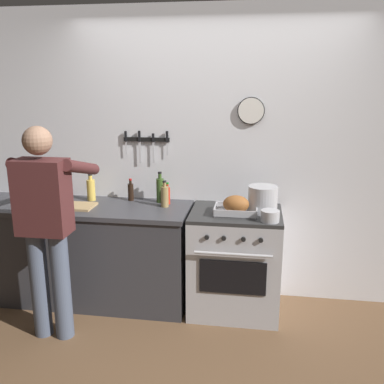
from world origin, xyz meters
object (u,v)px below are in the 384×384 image
Objects in this scene: cutting_board at (74,206)px; person_cook at (46,220)px; stove at (235,261)px; roasting_pan at (236,206)px; bottle_soy_sauce at (131,191)px; bottle_olive_oil at (160,190)px; saucepan at (270,216)px; bottle_cooking_oil at (91,189)px; bottle_wine_red at (52,184)px; bottle_vinegar at (165,196)px; stock_pot at (263,199)px; bottle_hot_sauce at (168,195)px.

person_cook is at bearing -88.12° from cutting_board.
roasting_pan is at bearing -90.09° from stove.
bottle_olive_oil reaches higher than bottle_soy_sauce.
saucepan is 0.59× the size of bottle_cooking_oil.
roasting_pan is at bearing -76.29° from person_cook.
saucepan is 1.32m from bottle_soy_sauce.
saucepan is 0.72× the size of bottle_soy_sauce.
bottle_wine_red is (-0.31, 0.25, 0.12)m from cutting_board.
bottle_vinegar reaches higher than roasting_pan.
bottle_cooking_oil reaches higher than roasting_pan.
bottle_olive_oil is (0.28, -0.02, 0.03)m from bottle_soy_sauce.
bottle_soy_sauce is at bearing 33.53° from cutting_board.
stock_pot is 1.56m from bottle_cooking_oil.
bottle_wine_red is (-1.72, 0.24, 0.07)m from roasting_pan.
stock_pot is (0.22, 0.04, 0.56)m from stove.
bottle_soy_sauce is (-1.25, 0.42, 0.04)m from saucepan.
person_cook is at bearing -131.20° from bottle_olive_oil.
stock_pot is at bearing 4.10° from cutting_board.
roasting_pan is 1.72× the size of bottle_soy_sauce.
bottle_vinegar is at bearing -93.93° from bottle_hot_sauce.
bottle_cooking_oil is at bearing -11.65° from person_cook.
stove is 0.54× the size of person_cook.
bottle_olive_oil is (0.70, 0.79, 0.07)m from person_cook.
bottle_olive_oil is (-0.70, 0.19, 0.57)m from stove.
saucepan is (0.27, -0.21, 0.49)m from stove.
roasting_pan is 0.31m from saucepan.
saucepan is at bearing -4.69° from cutting_board.
roasting_pan is 1.44× the size of stock_pot.
cutting_board is at bearing -107.04° from bottle_cooking_oil.
stock_pot is 1.20× the size of bottle_soy_sauce.
roasting_pan is at bearing 0.57° from cutting_board.
bottle_vinegar is 0.15m from bottle_olive_oil.
person_cook is 1.06m from bottle_olive_oil.
stock_pot is at bearing -4.05° from bottle_wine_red.
bottle_olive_oil is at bearing 0.81° from bottle_wine_red.
stock_pot is 1.67× the size of saucepan.
cutting_board is 0.42m from bottle_wine_red.
bottle_cooking_oil is at bearing 175.63° from stock_pot.
cutting_board is at bearing -164.06° from bottle_hot_sauce.
bottle_vinegar reaches higher than bottle_hot_sauce.
stock_pot is at bearing -7.42° from bottle_hot_sauce.
roasting_pan is at bearing -18.87° from bottle_hot_sauce.
saucepan is (0.06, -0.25, -0.06)m from stock_pot.
bottle_soy_sauce is at bearing 170.28° from bottle_hot_sauce.
bottle_wine_red reaches higher than bottle_hot_sauce.
saucepan is 1.05m from bottle_olive_oil.
person_cook reaches higher than stove.
stock_pot is 1.63m from cutting_board.
person_cook is at bearing -158.20° from stock_pot.
stove is at bearing -5.99° from bottle_wine_red.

